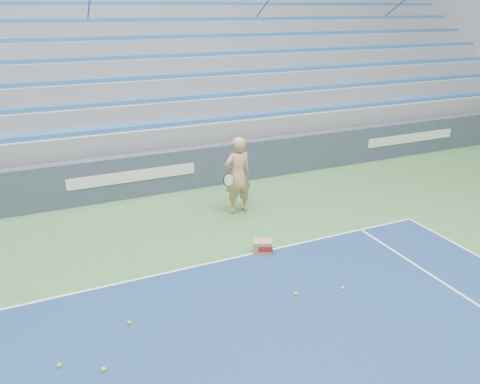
# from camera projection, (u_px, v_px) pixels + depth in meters

# --- Properties ---
(sponsor_barrier) EXTENTS (30.00, 0.32, 1.10)m
(sponsor_barrier) POSITION_uv_depth(u_px,v_px,m) (132.00, 176.00, 11.85)
(sponsor_barrier) COLOR #394457
(sponsor_barrier) RESTS_ON ground
(bleachers) EXTENTS (31.00, 9.15, 7.30)m
(bleachers) POSITION_uv_depth(u_px,v_px,m) (92.00, 75.00, 16.04)
(bleachers) COLOR gray
(bleachers) RESTS_ON ground
(tennis_player) EXTENTS (0.96, 0.86, 1.83)m
(tennis_player) POSITION_uv_depth(u_px,v_px,m) (238.00, 175.00, 10.80)
(tennis_player) COLOR tan
(tennis_player) RESTS_ON ground
(ball_box) EXTENTS (0.43, 0.39, 0.26)m
(ball_box) POSITION_uv_depth(u_px,v_px,m) (262.00, 247.00, 9.24)
(ball_box) COLOR #AA8652
(ball_box) RESTS_ON ground
(tennis_ball_0) EXTENTS (0.07, 0.07, 0.07)m
(tennis_ball_0) POSITION_uv_depth(u_px,v_px,m) (104.00, 369.00, 6.24)
(tennis_ball_0) COLOR #B1D42B
(tennis_ball_0) RESTS_ON ground
(tennis_ball_1) EXTENTS (0.07, 0.07, 0.07)m
(tennis_ball_1) POSITION_uv_depth(u_px,v_px,m) (296.00, 294.00, 7.89)
(tennis_ball_1) COLOR #B1D42B
(tennis_ball_1) RESTS_ON ground
(tennis_ball_2) EXTENTS (0.07, 0.07, 0.07)m
(tennis_ball_2) POSITION_uv_depth(u_px,v_px,m) (129.00, 323.00, 7.17)
(tennis_ball_2) COLOR #B1D42B
(tennis_ball_2) RESTS_ON ground
(tennis_ball_3) EXTENTS (0.07, 0.07, 0.07)m
(tennis_ball_3) POSITION_uv_depth(u_px,v_px,m) (59.00, 365.00, 6.31)
(tennis_ball_3) COLOR #B1D42B
(tennis_ball_3) RESTS_ON ground
(tennis_ball_4) EXTENTS (0.07, 0.07, 0.07)m
(tennis_ball_4) POSITION_uv_depth(u_px,v_px,m) (343.00, 288.00, 8.05)
(tennis_ball_4) COLOR #B1D42B
(tennis_ball_4) RESTS_ON ground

